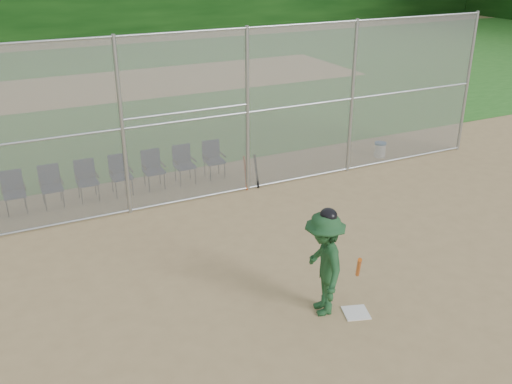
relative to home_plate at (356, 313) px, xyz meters
name	(u,v)px	position (x,y,z in m)	size (l,w,h in m)	color
ground	(320,302)	(-0.37, 0.54, -0.01)	(100.00, 100.00, 0.00)	tan
grass_strip	(98,87)	(-0.37, 18.54, 0.00)	(100.00, 100.00, 0.00)	#26681F
dirt_patch_far	(98,87)	(-0.37, 18.54, 0.00)	(24.00, 24.00, 0.00)	tan
backstop_fence	(208,115)	(-0.37, 5.54, 2.06)	(16.09, 0.09, 4.00)	gray
home_plate	(356,313)	(0.00, 0.00, 0.00)	(0.41, 0.41, 0.02)	white
batter_at_plate	(324,263)	(-0.48, 0.32, 0.91)	(1.10, 1.33, 1.90)	#1C4724
water_cooler	(380,149)	(5.12, 6.06, 0.20)	(0.33, 0.33, 0.42)	white
spare_bats	(251,172)	(0.75, 5.62, 0.41)	(0.36, 0.29, 0.84)	#D84C14
chair_2	(14,193)	(-4.71, 6.67, 0.47)	(0.54, 0.52, 0.96)	#0F1B37
chair_3	(52,187)	(-3.89, 6.67, 0.47)	(0.54, 0.52, 0.96)	#0F1B37
chair_4	(87,181)	(-3.08, 6.67, 0.47)	(0.54, 0.52, 0.96)	#0F1B37
chair_5	(121,176)	(-2.26, 6.67, 0.47)	(0.54, 0.52, 0.96)	#0F1B37
chair_6	(154,170)	(-1.44, 6.67, 0.47)	(0.54, 0.52, 0.96)	#0F1B37
chair_7	(185,165)	(-0.62, 6.67, 0.47)	(0.54, 0.52, 0.96)	#0F1B37
chair_8	(214,160)	(0.19, 6.67, 0.47)	(0.54, 0.52, 0.96)	#0F1B37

